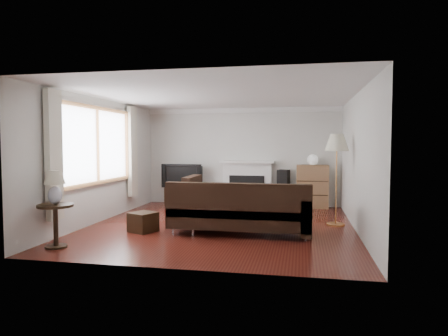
% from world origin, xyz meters
% --- Properties ---
extents(room, '(5.10, 5.60, 2.54)m').
position_xyz_m(room, '(0.00, 0.00, 1.25)').
color(room, '#4E1811').
rests_on(room, ground).
extents(window, '(0.12, 2.74, 1.54)m').
position_xyz_m(window, '(-2.45, -0.20, 1.55)').
color(window, brown).
rests_on(window, room).
extents(curtain_near, '(0.10, 0.35, 2.10)m').
position_xyz_m(curtain_near, '(-2.40, -1.72, 1.40)').
color(curtain_near, beige).
rests_on(curtain_near, room).
extents(curtain_far, '(0.10, 0.35, 2.10)m').
position_xyz_m(curtain_far, '(-2.40, 1.32, 1.40)').
color(curtain_far, beige).
rests_on(curtain_far, room).
extents(fireplace, '(1.40, 0.26, 1.15)m').
position_xyz_m(fireplace, '(0.15, 2.64, 0.57)').
color(fireplace, white).
rests_on(fireplace, room).
extents(tv_stand, '(0.89, 0.40, 0.45)m').
position_xyz_m(tv_stand, '(-1.53, 2.50, 0.22)').
color(tv_stand, black).
rests_on(tv_stand, ground).
extents(television, '(1.07, 0.14, 0.61)m').
position_xyz_m(television, '(-1.53, 2.50, 0.75)').
color(television, black).
rests_on(television, tv_stand).
extents(speaker_left, '(0.28, 0.33, 1.00)m').
position_xyz_m(speaker_left, '(-1.19, 2.55, 0.50)').
color(speaker_left, black).
rests_on(speaker_left, ground).
extents(speaker_right, '(0.32, 0.36, 0.93)m').
position_xyz_m(speaker_right, '(1.08, 2.54, 0.47)').
color(speaker_right, black).
rests_on(speaker_right, ground).
extents(bookshelf, '(0.77, 0.37, 1.06)m').
position_xyz_m(bookshelf, '(1.79, 2.53, 0.53)').
color(bookshelf, '#8D6441').
rests_on(bookshelf, ground).
extents(globe_lamp, '(0.26, 0.26, 0.26)m').
position_xyz_m(globe_lamp, '(1.79, 2.53, 1.19)').
color(globe_lamp, white).
rests_on(globe_lamp, bookshelf).
extents(sectional_sofa, '(2.67, 1.95, 0.86)m').
position_xyz_m(sectional_sofa, '(0.47, -0.58, 0.43)').
color(sectional_sofa, black).
rests_on(sectional_sofa, ground).
extents(coffee_table, '(1.14, 0.72, 0.42)m').
position_xyz_m(coffee_table, '(0.63, 0.84, 0.21)').
color(coffee_table, olive).
rests_on(coffee_table, ground).
extents(footstool, '(0.55, 0.55, 0.35)m').
position_xyz_m(footstool, '(-1.27, -0.79, 0.17)').
color(footstool, black).
rests_on(footstool, ground).
extents(floor_lamp, '(0.58, 0.58, 1.77)m').
position_xyz_m(floor_lamp, '(2.18, 0.46, 0.89)').
color(floor_lamp, '#C48444').
rests_on(floor_lamp, ground).
extents(side_table, '(0.53, 0.53, 0.66)m').
position_xyz_m(side_table, '(-2.15, -2.09, 0.33)').
color(side_table, black).
rests_on(side_table, ground).
extents(table_lamp, '(0.31, 0.31, 0.51)m').
position_xyz_m(table_lamp, '(-2.15, -2.09, 0.92)').
color(table_lamp, silver).
rests_on(table_lamp, side_table).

